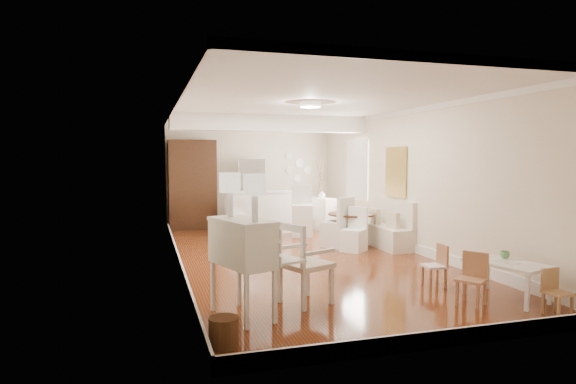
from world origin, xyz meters
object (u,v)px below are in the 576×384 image
kids_table (506,281)px  dining_table (352,230)px  slip_chair_near (354,230)px  wicker_basket (224,332)px  kids_chair_a (471,279)px  kids_chair_c (558,292)px  kids_chair_b (434,265)px  secretary_bureau (242,268)px  fridge (264,193)px  gustavian_armchair (306,263)px  pantry_cabinet (192,185)px  bar_stool_left (237,219)px  breakfast_counter (266,212)px  sideboard (321,213)px  bar_stool_right (302,211)px  slip_chair_far (337,222)px

kids_table → dining_table: size_ratio=0.98×
dining_table → slip_chair_near: size_ratio=1.16×
wicker_basket → kids_chair_a: (3.16, 0.45, 0.19)m
kids_chair_c → kids_chair_b: bearing=109.3°
secretary_bureau → fridge: size_ratio=0.63×
gustavian_armchair → kids_chair_a: gustavian_armchair is taller
wicker_basket → pantry_cabinet: size_ratio=0.13×
bar_stool_left → wicker_basket: bearing=-92.7°
kids_chair_a → dining_table: size_ratio=0.66×
kids_table → gustavian_armchair: bearing=167.3°
kids_chair_c → bar_stool_left: 6.87m
bar_stool_left → breakfast_counter: bearing=50.5°
dining_table → bar_stool_left: bar_stool_left is taller
secretary_bureau → kids_chair_c: size_ratio=2.10×
sideboard → slip_chair_near: bearing=-116.8°
kids_table → bar_stool_right: (-0.97, 5.55, 0.35)m
kids_table → pantry_cabinet: bearing=113.9°
kids_chair_a → bar_stool_right: 5.67m
slip_chair_near → bar_stool_right: size_ratio=0.73×
secretary_bureau → bar_stool_left: size_ratio=1.27×
kids_table → dining_table: (-0.34, 4.10, 0.10)m
kids_chair_c → bar_stool_right: size_ratio=0.46×
kids_chair_a → bar_stool_right: bearing=150.2°
gustavian_armchair → kids_table: bearing=-125.2°
kids_chair_a → sideboard: (0.47, 6.62, 0.07)m
kids_chair_a → pantry_cabinet: bearing=166.1°
slip_chair_far → fridge: bearing=-109.0°
secretary_bureau → kids_table: bearing=-23.3°
gustavian_armchair → slip_chair_near: gustavian_armchair is taller
secretary_bureau → kids_chair_a: bearing=-26.4°
slip_chair_near → dining_table: bearing=119.6°
wicker_basket → sideboard: bearing=62.8°
bar_stool_left → sideboard: size_ratio=1.06×
bar_stool_right → fridge: (-0.45, 1.92, 0.31)m
secretary_bureau → gustavian_armchair: 0.91m
pantry_cabinet → slip_chair_near: bearing=-55.2°
pantry_cabinet → secretary_bureau: bearing=-90.8°
gustavian_armchair → slip_chair_near: 3.56m
pantry_cabinet → wicker_basket: bearing=-93.2°
kids_table → slip_chair_near: 3.58m
breakfast_counter → secretary_bureau: bearing=-106.4°
fridge → slip_chair_far: bearing=-78.2°
secretary_bureau → kids_chair_b: 2.94m
breakfast_counter → dining_table: bearing=-61.1°
slip_chair_far → bar_stool_right: size_ratio=0.88×
kids_chair_b → slip_chair_far: bearing=-173.1°
wicker_basket → slip_chair_far: slip_chair_far is taller
secretary_bureau → wicker_basket: size_ratio=3.87×
kids_chair_b → secretary_bureau: bearing=-75.8°
kids_table → breakfast_counter: bearing=104.1°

